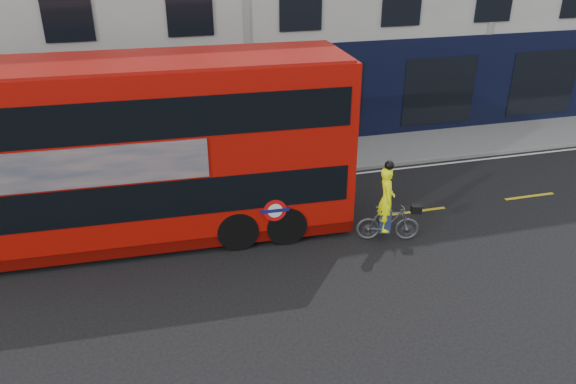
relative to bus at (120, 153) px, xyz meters
name	(u,v)px	position (x,y,z in m)	size (l,w,h in m)	color
ground	(310,254)	(4.66, -2.20, -2.58)	(120.00, 120.00, 0.00)	black
pavement	(259,162)	(4.66, 4.30, -2.52)	(60.00, 3.00, 0.12)	gray
kerb	(268,178)	(4.66, 2.80, -2.52)	(60.00, 0.12, 0.13)	gray
road_edge_line	(270,183)	(4.66, 2.50, -2.58)	(58.00, 0.10, 0.01)	silver
lane_dashes	(295,227)	(4.66, -0.70, -2.58)	(58.00, 0.12, 0.01)	gold
bus	(120,153)	(0.00, 0.00, 0.00)	(12.59, 3.31, 5.04)	#AB0D06
cyclist	(388,214)	(6.96, -2.02, -1.76)	(1.84, 0.96, 2.42)	#4B4E51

